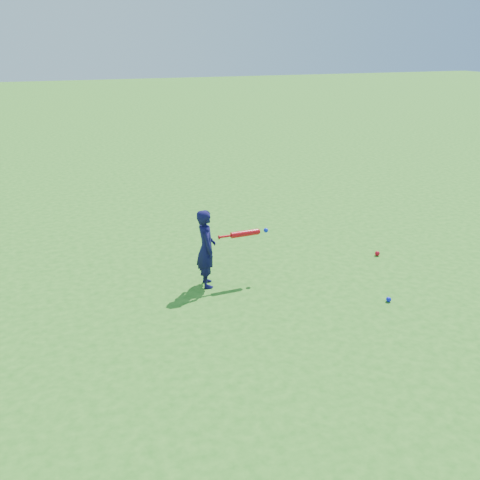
# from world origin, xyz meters

# --- Properties ---
(ground) EXTENTS (80.00, 80.00, 0.00)m
(ground) POSITION_xyz_m (0.00, 0.00, 0.00)
(ground) COLOR #29741B
(ground) RESTS_ON ground
(child) EXTENTS (0.31, 0.43, 1.09)m
(child) POSITION_xyz_m (-0.12, -0.29, 0.55)
(child) COLOR #100D3F
(child) RESTS_ON ground
(ground_ball_red) EXTENTS (0.08, 0.08, 0.08)m
(ground_ball_red) POSITION_xyz_m (2.71, -0.19, 0.04)
(ground_ball_red) COLOR red
(ground_ball_red) RESTS_ON ground
(ground_ball_blue) EXTENTS (0.07, 0.07, 0.07)m
(ground_ball_blue) POSITION_xyz_m (1.96, -1.59, 0.03)
(ground_ball_blue) COLOR #0D14DE
(ground_ball_blue) RESTS_ON ground
(bat_swing) EXTENTS (0.75, 0.11, 0.08)m
(bat_swing) POSITION_xyz_m (0.46, -0.31, 0.70)
(bat_swing) COLOR red
(bat_swing) RESTS_ON ground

